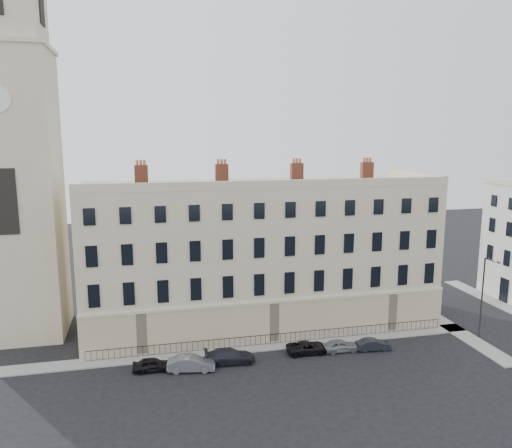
% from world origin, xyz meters
% --- Properties ---
extents(ground, '(160.00, 160.00, 0.00)m').
position_xyz_m(ground, '(0.00, 0.00, 0.00)').
color(ground, black).
rests_on(ground, ground).
extents(terrace, '(36.22, 12.22, 17.00)m').
position_xyz_m(terrace, '(-5.97, 11.97, 7.50)').
color(terrace, beige).
rests_on(terrace, ground).
extents(church_tower, '(8.00, 8.13, 44.00)m').
position_xyz_m(church_tower, '(-30.00, 14.00, 18.66)').
color(church_tower, beige).
rests_on(church_tower, ground).
extents(pavement_terrace, '(48.00, 2.00, 0.12)m').
position_xyz_m(pavement_terrace, '(-10.00, 5.00, 0.06)').
color(pavement_terrace, gray).
rests_on(pavement_terrace, ground).
extents(pavement_east_return, '(2.00, 24.00, 0.12)m').
position_xyz_m(pavement_east_return, '(13.00, 8.00, 0.06)').
color(pavement_east_return, gray).
rests_on(pavement_east_return, ground).
extents(pavement_adjacent, '(2.00, 20.00, 0.12)m').
position_xyz_m(pavement_adjacent, '(23.00, 10.00, 0.06)').
color(pavement_adjacent, gray).
rests_on(pavement_adjacent, ground).
extents(railings, '(35.00, 0.04, 0.96)m').
position_xyz_m(railings, '(-6.00, 5.40, 0.55)').
color(railings, black).
rests_on(railings, ground).
extents(car_a, '(3.42, 1.43, 1.16)m').
position_xyz_m(car_a, '(-17.70, 2.41, 0.58)').
color(car_a, black).
rests_on(car_a, ground).
extents(car_b, '(4.25, 2.07, 1.34)m').
position_xyz_m(car_b, '(-14.48, 1.71, 0.67)').
color(car_b, slate).
rests_on(car_b, ground).
extents(car_c, '(4.59, 2.14, 1.30)m').
position_xyz_m(car_c, '(-11.01, 2.42, 0.65)').
color(car_c, black).
rests_on(car_c, ground).
extents(car_d, '(4.02, 1.93, 1.10)m').
position_xyz_m(car_d, '(-3.62, 2.79, 0.55)').
color(car_d, black).
rests_on(car_d, ground).
extents(car_e, '(3.44, 1.47, 1.16)m').
position_xyz_m(car_e, '(-0.57, 2.46, 0.58)').
color(car_e, gray).
rests_on(car_e, ground).
extents(car_f, '(3.36, 1.44, 1.08)m').
position_xyz_m(car_f, '(2.60, 2.06, 0.54)').
color(car_f, black).
rests_on(car_f, ground).
extents(streetlamp, '(0.66, 1.72, 8.15)m').
position_xyz_m(streetlamp, '(14.33, 2.42, 4.52)').
color(streetlamp, '#35343A').
rests_on(streetlamp, ground).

